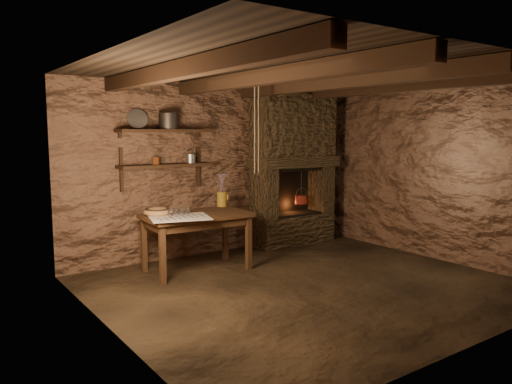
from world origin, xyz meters
TOP-DOWN VIEW (x-y plane):
  - floor at (0.00, 0.00)m, footprint 4.50×4.50m
  - back_wall at (0.00, 2.00)m, footprint 4.50×0.04m
  - front_wall at (0.00, -2.00)m, footprint 4.50×0.04m
  - left_wall at (-2.25, 0.00)m, footprint 0.04×4.00m
  - right_wall at (2.25, 0.00)m, footprint 0.04×4.00m
  - ceiling at (0.00, 0.00)m, footprint 4.50×4.00m
  - beam_far_left at (-1.50, 0.00)m, footprint 0.14×3.95m
  - beam_mid_left at (-0.50, 0.00)m, footprint 0.14×3.95m
  - beam_mid_right at (0.50, 0.00)m, footprint 0.14×3.95m
  - beam_far_right at (1.50, 0.00)m, footprint 0.14×3.95m
  - shelf_lower at (-0.85, 1.84)m, footprint 1.25×0.30m
  - shelf_upper at (-0.85, 1.84)m, footprint 1.25×0.30m
  - hearth at (1.25, 1.77)m, footprint 1.43×0.51m
  - work_table at (-0.72, 1.27)m, footprint 1.32×0.79m
  - linen_cloth at (-1.04, 1.08)m, footprint 0.81×0.72m
  - pewter_cutlery_row at (-1.04, 1.06)m, footprint 0.61×0.37m
  - drinking_glasses at (-1.01, 1.22)m, footprint 0.22×0.07m
  - stoneware_jug at (-0.16, 1.56)m, footprint 0.17×0.17m
  - wooden_bowl at (-1.18, 1.39)m, footprint 0.43×0.43m
  - iron_stockpot at (-0.80, 1.84)m, footprint 0.30×0.30m
  - tin_pan at (-1.18, 1.94)m, footprint 0.28×0.17m
  - small_kettle at (-0.48, 1.84)m, footprint 0.21×0.19m
  - rusty_tin at (-0.98, 1.84)m, footprint 0.10×0.10m
  - red_pot at (1.38, 1.72)m, footprint 0.23×0.23m
  - hanging_ropes at (0.05, 1.05)m, footprint 0.08×0.08m

SIDE VIEW (x-z plane):
  - floor at x=0.00m, z-range 0.00..0.00m
  - work_table at x=-0.72m, z-range 0.03..0.76m
  - red_pot at x=1.38m, z-range 0.43..0.97m
  - linen_cloth at x=-1.04m, z-range 0.73..0.74m
  - pewter_cutlery_row at x=-1.04m, z-range 0.74..0.75m
  - wooden_bowl at x=-1.18m, z-range 0.71..0.83m
  - drinking_glasses at x=-1.01m, z-range 0.74..0.83m
  - stoneware_jug at x=-0.16m, z-range 0.70..1.16m
  - back_wall at x=0.00m, z-range 0.00..2.40m
  - front_wall at x=0.00m, z-range 0.00..2.40m
  - left_wall at x=-2.25m, z-range 0.00..2.40m
  - right_wall at x=2.25m, z-range 0.00..2.40m
  - hearth at x=1.25m, z-range 0.08..2.38m
  - shelf_lower at x=-0.85m, z-range 1.28..1.32m
  - rusty_tin at x=-0.98m, z-range 1.32..1.42m
  - small_kettle at x=-0.48m, z-range 1.29..1.47m
  - shelf_upper at x=-0.85m, z-range 1.73..1.77m
  - hanging_ropes at x=0.05m, z-range 1.20..2.40m
  - iron_stockpot at x=-0.80m, z-range 1.77..1.96m
  - tin_pan at x=-1.18m, z-range 1.77..2.03m
  - beam_far_left at x=-1.50m, z-range 2.23..2.39m
  - beam_mid_left at x=-0.50m, z-range 2.23..2.39m
  - beam_mid_right at x=0.50m, z-range 2.23..2.39m
  - beam_far_right at x=1.50m, z-range 2.23..2.39m
  - ceiling at x=0.00m, z-range 2.38..2.42m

